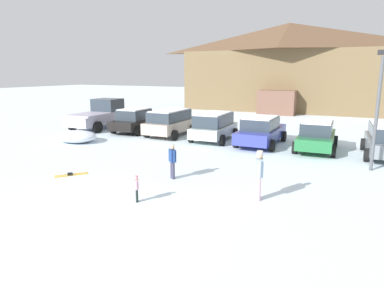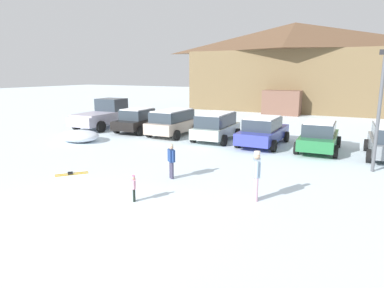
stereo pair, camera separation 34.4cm
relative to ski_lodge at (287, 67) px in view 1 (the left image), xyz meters
name	(u,v)px [view 1 (the left image)]	position (x,y,z in m)	size (l,w,h in m)	color
ground	(81,221)	(1.36, -32.49, -4.74)	(160.00, 160.00, 0.00)	white
ski_lodge	(287,67)	(0.00, 0.00, 0.00)	(22.29, 10.85, 9.35)	brown
parked_black_sedan	(135,120)	(-6.20, -19.65, -3.91)	(2.44, 4.36, 1.66)	black
parked_beige_suv	(170,122)	(-3.24, -19.83, -3.82)	(2.34, 4.24, 1.73)	#B6A08F
parked_silver_wagon	(214,126)	(-0.02, -19.97, -3.82)	(2.36, 4.13, 1.72)	#B7C8BC
parked_blue_hatchback	(261,131)	(2.93, -19.90, -3.91)	(2.31, 4.82, 1.66)	#363EA8
parked_green_coupe	(317,136)	(6.01, -19.97, -3.93)	(2.27, 4.40, 1.62)	#26723D
pickup_truck	(101,115)	(-9.59, -19.37, -3.75)	(2.76, 5.46, 2.15)	#B1AFC5
skier_adult_in_blue_parka	(259,172)	(5.36, -28.54, -3.80)	(0.36, 0.59, 1.67)	#E0ABC4
skier_teen_in_navy_coat	(172,159)	(1.66, -27.85, -3.95)	(0.43, 0.37, 1.41)	#3C3951
skier_child_in_pink_snowsuit	(137,187)	(1.89, -30.54, -4.24)	(0.23, 0.28, 0.89)	black
pair_of_skis	(71,175)	(-2.30, -29.38, -4.72)	(1.05, 1.21, 0.08)	gold
lamp_post	(378,104)	(8.69, -22.92, -1.88)	(0.44, 0.24, 5.04)	#515459
plowed_snow_pile	(76,136)	(-7.26, -24.24, -4.40)	(2.67, 2.13, 0.68)	white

